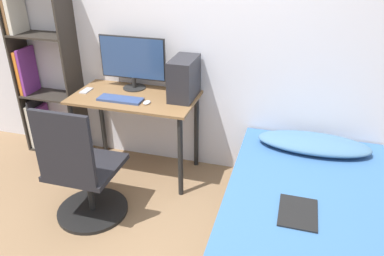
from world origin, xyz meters
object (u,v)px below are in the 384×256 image
(office_chair, at_px, (83,178))
(bed, at_px, (307,224))
(bookshelf, at_px, (38,73))
(monitor, at_px, (133,61))
(keyboard, at_px, (120,99))
(pc_tower, at_px, (184,78))

(office_chair, height_order, bed, office_chair)
(bookshelf, xyz_separation_m, monitor, (1.01, 0.02, 0.20))
(bed, xyz_separation_m, keyboard, (-1.63, 0.50, 0.56))
(office_chair, distance_m, pc_tower, 1.16)
(keyboard, bearing_deg, office_chair, -94.55)
(office_chair, bearing_deg, monitor, 87.03)
(pc_tower, bearing_deg, bed, -32.56)
(monitor, bearing_deg, bookshelf, -178.75)
(bed, relative_size, pc_tower, 5.03)
(office_chair, relative_size, pc_tower, 2.74)
(office_chair, height_order, keyboard, office_chair)
(keyboard, bearing_deg, monitor, 90.32)
(office_chair, bearing_deg, bed, 4.33)
(bookshelf, bearing_deg, pc_tower, -2.34)
(keyboard, distance_m, pc_tower, 0.58)
(office_chair, xyz_separation_m, pc_tower, (0.56, 0.84, 0.58))
(bookshelf, bearing_deg, bed, -16.42)
(bookshelf, xyz_separation_m, keyboard, (1.01, -0.28, -0.05))
(bookshelf, xyz_separation_m, bed, (2.64, -0.78, -0.61))
(bed, distance_m, monitor, 1.99)
(monitor, bearing_deg, keyboard, -89.68)
(bookshelf, height_order, pc_tower, bookshelf)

